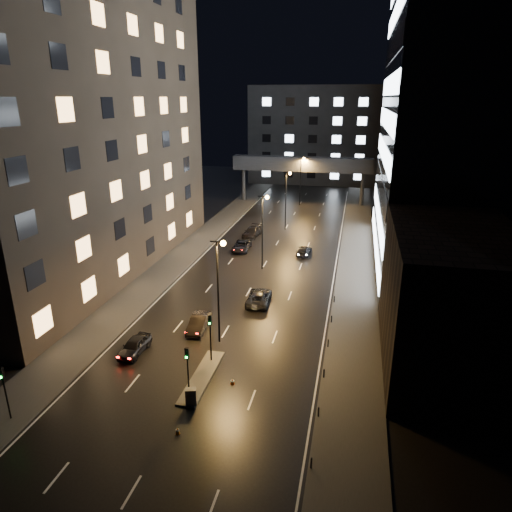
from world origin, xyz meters
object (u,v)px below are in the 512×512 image
object	(u,v)px
car_away_a	(135,346)
car_away_c	(242,246)
car_toward_a	(259,297)
utility_cabinet	(191,397)
car_away_b	(199,323)
car_away_d	(252,232)
car_toward_b	(304,251)

from	to	relation	value
car_away_a	car_away_c	distance (m)	30.77
car_away_c	car_toward_a	world-z (taller)	car_toward_a
car_away_a	utility_cabinet	bearing A→B (deg)	-36.79
car_toward_a	car_away_b	bearing A→B (deg)	55.12
car_away_b	car_away_d	size ratio (longest dim) A/B	0.81
car_away_a	car_away_b	world-z (taller)	car_away_b
car_away_c	car_toward_b	bearing A→B (deg)	-2.26
car_away_b	car_toward_b	bearing A→B (deg)	69.03
car_away_a	car_toward_a	world-z (taller)	car_toward_a
car_away_a	car_toward_b	distance (m)	32.85
car_away_d	utility_cabinet	size ratio (longest dim) A/B	4.05
car_away_d	car_toward_a	xyz separation A→B (m)	(6.58, -25.26, -0.05)
car_away_a	car_away_b	size ratio (longest dim) A/B	0.95
car_away_b	utility_cabinet	bearing A→B (deg)	-77.80
car_toward_a	utility_cabinet	xyz separation A→B (m)	(-1.16, -18.98, 0.08)
car_away_b	car_toward_b	distance (m)	26.32
car_away_a	car_away_d	bearing A→B (deg)	88.44
car_toward_b	utility_cabinet	size ratio (longest dim) A/B	3.28
car_away_c	car_toward_b	distance (m)	9.52
car_away_a	car_away_d	world-z (taller)	car_away_d
utility_cabinet	car_away_b	bearing A→B (deg)	87.85
car_away_a	car_away_c	world-z (taller)	car_away_a
car_away_c	car_away_b	bearing A→B (deg)	-87.71
car_away_d	car_toward_b	distance (m)	12.16
car_away_c	car_toward_b	xyz separation A→B (m)	(9.52, -0.02, -0.07)
car_away_c	car_toward_a	size ratio (longest dim) A/B	0.96
car_away_a	car_away_d	xyz separation A→B (m)	(2.22, 38.16, 0.07)
car_away_b	car_away_d	world-z (taller)	car_away_d
car_away_c	utility_cabinet	world-z (taller)	utility_cabinet
utility_cabinet	car_away_d	bearing A→B (deg)	78.37
car_away_a	utility_cabinet	size ratio (longest dim) A/B	3.13
car_away_b	car_toward_b	world-z (taller)	car_away_b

